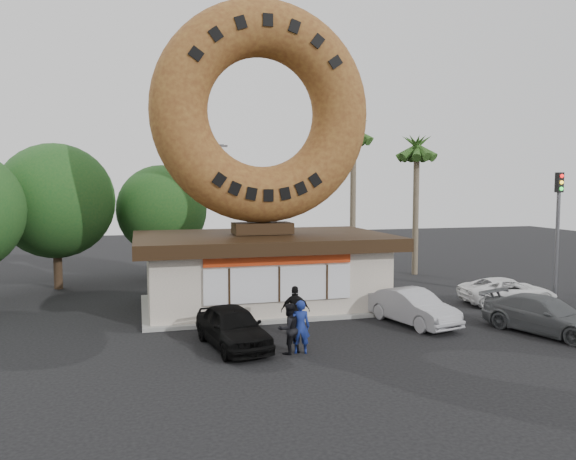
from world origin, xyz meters
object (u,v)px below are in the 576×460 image
(person_left, at_px, (300,327))
(car_black, at_px, (233,327))
(car_white, at_px, (508,291))
(giant_donut, at_px, (262,112))
(street_lamp, at_px, (197,201))
(donut_shop, at_px, (262,268))
(car_silver, at_px, (413,307))
(person_right, at_px, (295,310))
(car_grey, at_px, (545,315))
(traffic_signal, at_px, (558,219))
(person_center, at_px, (289,328))

(person_left, xyz_separation_m, car_black, (-2.02, 1.23, -0.17))
(car_white, bearing_deg, car_black, 111.91)
(giant_donut, xyz_separation_m, street_lamp, (-1.86, 10.00, -4.18))
(donut_shop, distance_m, giant_donut, 6.90)
(car_silver, bearing_deg, person_right, 169.44)
(street_lamp, height_order, car_black, street_lamp)
(car_grey, bearing_deg, person_right, 145.11)
(donut_shop, height_order, car_black, donut_shop)
(donut_shop, bearing_deg, car_white, -12.47)
(traffic_signal, relative_size, car_black, 1.47)
(person_center, distance_m, car_silver, 6.21)
(person_right, bearing_deg, person_center, 83.98)
(donut_shop, xyz_separation_m, traffic_signal, (14.00, -1.99, 2.10))
(person_left, height_order, car_black, person_left)
(person_center, bearing_deg, person_right, -132.35)
(car_black, distance_m, car_grey, 11.52)
(traffic_signal, xyz_separation_m, person_right, (-13.87, -3.00, -2.96))
(traffic_signal, bearing_deg, car_black, -166.34)
(donut_shop, xyz_separation_m, car_silver, (5.02, -4.70, -1.08))
(person_left, relative_size, person_right, 0.97)
(street_lamp, relative_size, person_right, 4.43)
(person_center, bearing_deg, donut_shop, -116.76)
(person_left, bearing_deg, car_black, -18.58)
(person_left, bearing_deg, giant_donut, -79.81)
(traffic_signal, relative_size, car_white, 1.40)
(person_center, relative_size, person_right, 0.92)
(car_black, distance_m, car_white, 13.81)
(giant_donut, relative_size, person_right, 5.39)
(car_grey, bearing_deg, street_lamp, 101.43)
(person_center, distance_m, car_white, 12.62)
(traffic_signal, xyz_separation_m, car_silver, (-8.98, -2.71, -3.18))
(giant_donut, relative_size, car_silver, 2.35)
(person_center, relative_size, car_silver, 0.40)
(street_lamp, distance_m, car_white, 18.32)
(street_lamp, relative_size, person_left, 4.55)
(giant_donut, distance_m, street_lamp, 11.00)
(giant_donut, height_order, car_silver, giant_donut)
(person_right, height_order, car_silver, person_right)
(giant_donut, relative_size, street_lamp, 1.22)
(donut_shop, relative_size, giant_donut, 1.15)
(street_lamp, relative_size, car_grey, 1.72)
(giant_donut, bearing_deg, person_center, -95.59)
(giant_donut, relative_size, person_center, 5.87)
(donut_shop, xyz_separation_m, car_grey, (9.11, -7.20, -1.09))
(donut_shop, distance_m, car_grey, 11.66)
(car_silver, xyz_separation_m, car_white, (5.99, 2.27, -0.08))
(donut_shop, bearing_deg, person_left, -92.61)
(car_silver, distance_m, car_white, 6.41)
(person_right, bearing_deg, traffic_signal, -152.64)
(traffic_signal, xyz_separation_m, car_grey, (-4.89, -5.21, -3.19))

